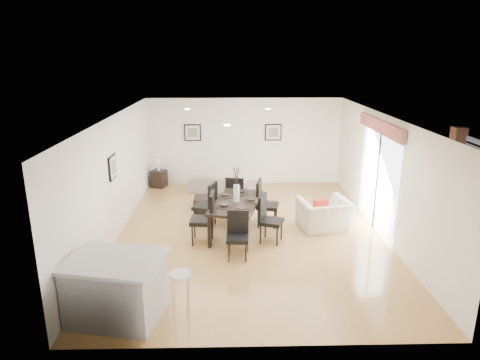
{
  "coord_description": "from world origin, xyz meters",
  "views": [
    {
      "loc": [
        -0.46,
        -9.13,
        3.98
      ],
      "look_at": [
        -0.22,
        0.4,
        1.16
      ],
      "focal_mm": 32.0,
      "sensor_mm": 36.0,
      "label": 1
    }
  ],
  "objects_px": {
    "dining_chair_head": "(238,232)",
    "kitchen_island": "(116,288)",
    "dining_chair_wnear": "(207,215)",
    "dining_table": "(237,205)",
    "dining_chair_efar": "(264,201)",
    "armchair": "(324,215)",
    "dining_chair_wfar": "(208,202)",
    "coffee_table": "(212,204)",
    "sofa": "(222,184)",
    "side_table": "(159,179)",
    "bar_stool": "(180,279)",
    "dining_chair_foot": "(235,194)",
    "dining_chair_enear": "(267,216)"
  },
  "relations": [
    {
      "from": "side_table",
      "to": "kitchen_island",
      "type": "distance_m",
      "value": 6.9
    },
    {
      "from": "dining_table",
      "to": "dining_chair_foot",
      "type": "height_order",
      "value": "dining_chair_foot"
    },
    {
      "from": "kitchen_island",
      "to": "bar_stool",
      "type": "height_order",
      "value": "kitchen_island"
    },
    {
      "from": "dining_chair_wnear",
      "to": "side_table",
      "type": "height_order",
      "value": "dining_chair_wnear"
    },
    {
      "from": "dining_chair_efar",
      "to": "sofa",
      "type": "bearing_deg",
      "value": 34.82
    },
    {
      "from": "dining_chair_efar",
      "to": "side_table",
      "type": "height_order",
      "value": "dining_chair_efar"
    },
    {
      "from": "armchair",
      "to": "dining_chair_wnear",
      "type": "relative_size",
      "value": 0.98
    },
    {
      "from": "dining_chair_foot",
      "to": "dining_table",
      "type": "bearing_deg",
      "value": 99.89
    },
    {
      "from": "dining_table",
      "to": "bar_stool",
      "type": "relative_size",
      "value": 2.73
    },
    {
      "from": "dining_chair_efar",
      "to": "side_table",
      "type": "bearing_deg",
      "value": 55.23
    },
    {
      "from": "dining_table",
      "to": "dining_chair_head",
      "type": "xyz_separation_m",
      "value": [
        0.0,
        -1.17,
        -0.16
      ]
    },
    {
      "from": "dining_table",
      "to": "kitchen_island",
      "type": "height_order",
      "value": "kitchen_island"
    },
    {
      "from": "dining_chair_efar",
      "to": "coffee_table",
      "type": "height_order",
      "value": "dining_chair_efar"
    },
    {
      "from": "side_table",
      "to": "sofa",
      "type": "bearing_deg",
      "value": -19.81
    },
    {
      "from": "sofa",
      "to": "dining_chair_foot",
      "type": "height_order",
      "value": "dining_chair_foot"
    },
    {
      "from": "dining_chair_wnear",
      "to": "coffee_table",
      "type": "relative_size",
      "value": 1.2
    },
    {
      "from": "dining_chair_wnear",
      "to": "dining_chair_head",
      "type": "relative_size",
      "value": 1.18
    },
    {
      "from": "armchair",
      "to": "dining_table",
      "type": "bearing_deg",
      "value": -4.81
    },
    {
      "from": "dining_chair_wnear",
      "to": "coffee_table",
      "type": "distance_m",
      "value": 2.03
    },
    {
      "from": "side_table",
      "to": "bar_stool",
      "type": "relative_size",
      "value": 0.71
    },
    {
      "from": "dining_chair_enear",
      "to": "kitchen_island",
      "type": "bearing_deg",
      "value": 158.33
    },
    {
      "from": "dining_chair_head",
      "to": "dining_chair_efar",
      "type": "bearing_deg",
      "value": 71.67
    },
    {
      "from": "dining_table",
      "to": "sofa",
      "type": "bearing_deg",
      "value": 110.87
    },
    {
      "from": "dining_chair_head",
      "to": "kitchen_island",
      "type": "relative_size",
      "value": 0.59
    },
    {
      "from": "dining_chair_head",
      "to": "dining_chair_foot",
      "type": "relative_size",
      "value": 0.94
    },
    {
      "from": "sofa",
      "to": "dining_chair_wfar",
      "type": "distance_m",
      "value": 2.56
    },
    {
      "from": "dining_chair_efar",
      "to": "dining_chair_wnear",
      "type": "bearing_deg",
      "value": 138.17
    },
    {
      "from": "coffee_table",
      "to": "kitchen_island",
      "type": "relative_size",
      "value": 0.58
    },
    {
      "from": "armchair",
      "to": "coffee_table",
      "type": "distance_m",
      "value": 2.96
    },
    {
      "from": "dining_table",
      "to": "side_table",
      "type": "xyz_separation_m",
      "value": [
        -2.35,
        3.66,
        -0.44
      ]
    },
    {
      "from": "dining_chair_efar",
      "to": "dining_chair_wfar",
      "type": "bearing_deg",
      "value": 104.03
    },
    {
      "from": "sofa",
      "to": "coffee_table",
      "type": "xyz_separation_m",
      "value": [
        -0.22,
        -1.46,
        -0.09
      ]
    },
    {
      "from": "dining_chair_efar",
      "to": "dining_chair_head",
      "type": "height_order",
      "value": "dining_chair_efar"
    },
    {
      "from": "armchair",
      "to": "side_table",
      "type": "height_order",
      "value": "armchair"
    },
    {
      "from": "dining_chair_wnear",
      "to": "kitchen_island",
      "type": "distance_m",
      "value": 3.03
    },
    {
      "from": "dining_chair_wfar",
      "to": "coffee_table",
      "type": "height_order",
      "value": "dining_chair_wfar"
    },
    {
      "from": "dining_chair_wfar",
      "to": "dining_chair_foot",
      "type": "bearing_deg",
      "value": 157.51
    },
    {
      "from": "armchair",
      "to": "dining_chair_enear",
      "type": "xyz_separation_m",
      "value": [
        -1.38,
        -0.64,
        0.23
      ]
    },
    {
      "from": "dining_chair_wfar",
      "to": "side_table",
      "type": "xyz_separation_m",
      "value": [
        -1.68,
        3.23,
        -0.34
      ]
    },
    {
      "from": "dining_chair_wfar",
      "to": "bar_stool",
      "type": "xyz_separation_m",
      "value": [
        -0.26,
        -3.66,
        0.04
      ]
    },
    {
      "from": "coffee_table",
      "to": "dining_chair_foot",
      "type": "bearing_deg",
      "value": -28.66
    },
    {
      "from": "dining_table",
      "to": "dining_chair_wfar",
      "type": "bearing_deg",
      "value": 159.83
    },
    {
      "from": "armchair",
      "to": "dining_chair_foot",
      "type": "height_order",
      "value": "dining_chair_foot"
    },
    {
      "from": "dining_table",
      "to": "kitchen_island",
      "type": "bearing_deg",
      "value": -107.47
    },
    {
      "from": "dining_table",
      "to": "dining_chair_efar",
      "type": "bearing_deg",
      "value": 49.99
    },
    {
      "from": "dining_chair_efar",
      "to": "kitchen_island",
      "type": "relative_size",
      "value": 0.68
    },
    {
      "from": "sofa",
      "to": "armchair",
      "type": "relative_size",
      "value": 1.7
    },
    {
      "from": "dining_table",
      "to": "dining_chair_head",
      "type": "height_order",
      "value": "dining_chair_head"
    },
    {
      "from": "armchair",
      "to": "dining_chair_head",
      "type": "xyz_separation_m",
      "value": [
        -2.04,
        -1.37,
        0.18
      ]
    },
    {
      "from": "dining_table",
      "to": "dining_chair_wnear",
      "type": "distance_m",
      "value": 0.81
    }
  ]
}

